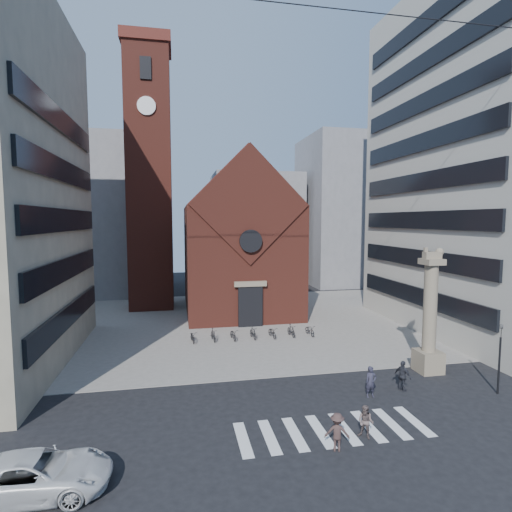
% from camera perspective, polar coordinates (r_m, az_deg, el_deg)
% --- Properties ---
extents(ground, '(120.00, 120.00, 0.00)m').
position_cam_1_polar(ground, '(24.55, 6.78, -20.24)').
color(ground, black).
rests_on(ground, ground).
extents(piazza, '(46.00, 30.00, 0.05)m').
position_cam_1_polar(piazza, '(42.00, -1.34, -9.30)').
color(piazza, gray).
rests_on(piazza, ground).
extents(zebra_crossing, '(10.20, 3.20, 0.01)m').
position_cam_1_polar(zebra_crossing, '(22.20, 10.84, -23.19)').
color(zebra_crossing, white).
rests_on(zebra_crossing, ground).
extents(church, '(12.00, 16.65, 18.00)m').
position_cam_1_polar(church, '(46.69, -2.63, 2.05)').
color(church, maroon).
rests_on(church, ground).
extents(campanile, '(5.50, 5.50, 31.20)m').
position_cam_1_polar(campanile, '(49.43, -14.96, 11.05)').
color(campanile, maroon).
rests_on(campanile, ground).
extents(building_right, '(18.00, 22.00, 32.00)m').
position_cam_1_polar(building_right, '(45.61, 32.34, 11.28)').
color(building_right, '#ADA99D').
rests_on(building_right, ground).
extents(bg_block_left, '(16.00, 14.00, 22.00)m').
position_cam_1_polar(bg_block_left, '(62.45, -23.36, 5.19)').
color(bg_block_left, gray).
rests_on(bg_block_left, ground).
extents(bg_block_mid, '(14.00, 12.00, 18.00)m').
position_cam_1_polar(bg_block_mid, '(67.34, -0.11, 3.88)').
color(bg_block_mid, gray).
rests_on(bg_block_mid, ground).
extents(bg_block_right, '(16.00, 14.00, 24.00)m').
position_cam_1_polar(bg_block_right, '(69.41, 13.54, 6.25)').
color(bg_block_right, gray).
rests_on(bg_block_right, ground).
extents(lion_column, '(1.63, 1.60, 8.68)m').
position_cam_1_polar(lion_column, '(30.27, 23.55, -8.76)').
color(lion_column, gray).
rests_on(lion_column, ground).
extents(traffic_light, '(0.13, 0.16, 4.30)m').
position_cam_1_polar(traffic_light, '(28.79, 31.45, -12.22)').
color(traffic_light, black).
rests_on(traffic_light, ground).
extents(white_car, '(5.72, 2.71, 1.58)m').
position_cam_1_polar(white_car, '(19.37, -29.10, -25.65)').
color(white_car, silver).
rests_on(white_car, ground).
extents(pedestrian_0, '(0.68, 0.45, 1.86)m').
position_cam_1_polar(pedestrian_0, '(25.75, 16.10, -16.90)').
color(pedestrian_0, '#282737').
rests_on(pedestrian_0, ground).
extents(pedestrian_1, '(0.98, 0.99, 1.61)m').
position_cam_1_polar(pedestrian_1, '(21.50, 15.40, -21.89)').
color(pedestrian_1, '#655451').
rests_on(pedestrian_1, ground).
extents(pedestrian_2, '(0.87, 1.20, 1.89)m').
position_cam_1_polar(pedestrian_2, '(27.19, 20.23, -15.78)').
color(pedestrian_2, '#292B32').
rests_on(pedestrian_2, ground).
extents(pedestrian_3, '(1.28, 0.97, 1.76)m').
position_cam_1_polar(pedestrian_3, '(20.22, 11.51, -23.41)').
color(pedestrian_3, '#412E2B').
rests_on(pedestrian_3, ground).
extents(scooter_0, '(0.83, 1.87, 0.95)m').
position_cam_1_polar(scooter_0, '(35.36, -9.03, -11.31)').
color(scooter_0, black).
rests_on(scooter_0, piazza).
extents(scooter_1, '(0.69, 1.80, 1.06)m').
position_cam_1_polar(scooter_1, '(35.44, -6.14, -11.15)').
color(scooter_1, black).
rests_on(scooter_1, piazza).
extents(scooter_2, '(0.83, 1.87, 0.95)m').
position_cam_1_polar(scooter_2, '(35.65, -3.27, -11.12)').
color(scooter_2, black).
rests_on(scooter_2, piazza).
extents(scooter_3, '(0.69, 1.80, 1.06)m').
position_cam_1_polar(scooter_3, '(35.91, -0.44, -10.90)').
color(scooter_3, black).
rests_on(scooter_3, piazza).
extents(scooter_4, '(0.83, 1.87, 0.95)m').
position_cam_1_polar(scooter_4, '(36.28, 2.34, -10.83)').
color(scooter_4, black).
rests_on(scooter_4, piazza).
extents(scooter_5, '(0.69, 1.80, 1.06)m').
position_cam_1_polar(scooter_5, '(36.70, 5.05, -10.57)').
color(scooter_5, black).
rests_on(scooter_5, piazza).
extents(scooter_6, '(0.83, 1.87, 0.95)m').
position_cam_1_polar(scooter_6, '(37.23, 7.69, -10.45)').
color(scooter_6, black).
rests_on(scooter_6, piazza).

